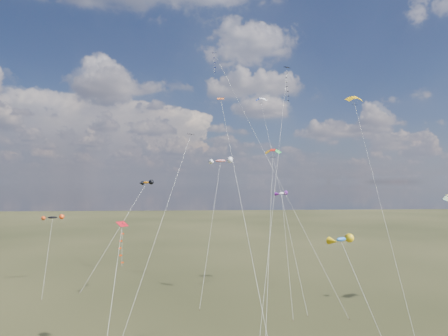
{
  "coord_description": "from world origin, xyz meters",
  "views": [
    {
      "loc": [
        -4.23,
        -39.29,
        16.99
      ],
      "look_at": [
        0.0,
        18.0,
        19.0
      ],
      "focal_mm": 32.0,
      "sensor_mm": 36.0,
      "label": 1
    }
  ],
  "objects": [
    {
      "name": "novelty_black_orange",
      "position": [
        -27.93,
        29.55,
        11.01
      ],
      "size": [
        3.57,
        10.47,
        11.51
      ],
      "color": "black",
      "rests_on": "ground"
    },
    {
      "name": "parafoil_tricolor",
      "position": [
        6.97,
        17.13,
        21.43
      ],
      "size": [
        5.66,
        18.49,
        22.12
      ],
      "color": "#E6A112",
      "rests_on": "ground"
    },
    {
      "name": "diamond_red_low",
      "position": [
        -11.3,
        0.2,
        10.47
      ],
      "size": [
        1.29,
        9.47,
        13.1
      ],
      "color": "red",
      "rests_on": "ground"
    },
    {
      "name": "diamond_black_mid",
      "position": [
        -6.92,
        9.47,
        16.16
      ],
      "size": [
        7.67,
        12.72,
        23.4
      ],
      "color": "black",
      "rests_on": "ground"
    },
    {
      "name": "diamond_orange_center",
      "position": [
        0.21,
        7.63,
        19.95
      ],
      "size": [
        3.83,
        21.99,
        28.43
      ],
      "color": "#DC5919",
      "rests_on": "ground"
    },
    {
      "name": "novelty_redwhite_stripe",
      "position": [
        0.08,
        27.28,
        20.46
      ],
      "size": [
        5.49,
        13.9,
        21.13
      ],
      "color": "red",
      "rests_on": "ground"
    },
    {
      "name": "diamond_navy_tall",
      "position": [
        0.89,
        29.86,
        34.67
      ],
      "size": [
        16.19,
        23.54,
        40.61
      ],
      "color": "#0E164F",
      "rests_on": "ground"
    },
    {
      "name": "diamond_black_high",
      "position": [
        10.29,
        22.96,
        30.83
      ],
      "size": [
        9.19,
        23.39,
        35.94
      ],
      "color": "black",
      "rests_on": "ground"
    },
    {
      "name": "novelty_blue_yellow",
      "position": [
        8.38,
        -5.71,
        12.01
      ],
      "size": [
        4.27,
        7.23,
        12.48
      ],
      "color": "#235FB1",
      "rests_on": "ground"
    },
    {
      "name": "novelty_orange_black",
      "position": [
        -13.25,
        35.52,
        16.81
      ],
      "size": [
        9.83,
        13.16,
        17.41
      ],
      "color": "orange",
      "rests_on": "ground"
    },
    {
      "name": "parafoil_blue_white",
      "position": [
        9.05,
        38.96,
        33.41
      ],
      "size": [
        2.34,
        29.38,
        34.27
      ],
      "color": "blue",
      "rests_on": "ground"
    },
    {
      "name": "parafoil_yellow",
      "position": [
        19.72,
        18.47,
        29.56
      ],
      "size": [
        2.51,
        17.18,
        30.36
      ],
      "color": "#E4A507",
      "rests_on": "ground"
    },
    {
      "name": "novelty_white_purple",
      "position": [
        9.07,
        20.88,
        15.18
      ],
      "size": [
        2.44,
        13.09,
        15.63
      ],
      "color": "silver",
      "rests_on": "ground"
    }
  ]
}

